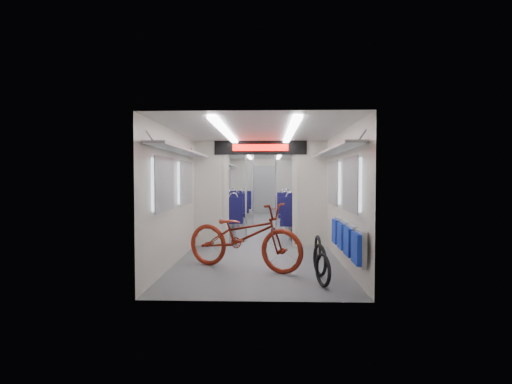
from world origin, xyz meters
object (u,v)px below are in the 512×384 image
flip_bench (347,239)px  seat_bay_far_left (237,205)px  seat_bay_near_right (297,213)px  stanchion_far_left (253,189)px  stanchion_far_right (275,189)px  bicycle (244,236)px  bike_hoop_c (318,249)px  seat_bay_near_left (228,212)px  stanchion_near_left (246,193)px  stanchion_near_right (276,192)px  bike_hoop_a (323,272)px  bike_hoop_b (320,262)px  seat_bay_far_right (290,206)px

flip_bench → seat_bay_far_left: (-2.29, 7.86, -0.03)m
flip_bench → seat_bay_near_right: seat_bay_near_right is taller
stanchion_far_left → stanchion_far_right: (0.70, 0.30, 0.00)m
bicycle → bike_hoop_c: 1.53m
seat_bay_near_left → seat_bay_near_right: seat_bay_near_right is taller
bike_hoop_c → seat_bay_near_left: 4.26m
stanchion_near_left → stanchion_far_left: same height
stanchion_near_right → stanchion_far_left: (-0.65, 2.99, 0.00)m
bicycle → stanchion_far_left: stanchion_far_left is taller
stanchion_near_left → seat_bay_near_right: bearing=43.2°
flip_bench → bike_hoop_a: size_ratio=4.39×
seat_bay_near_right → stanchion_near_left: (-1.29, -1.21, 0.58)m
seat_bay_far_left → seat_bay_near_right: bearing=-61.1°
seat_bay_far_left → stanchion_near_right: (1.28, -4.44, 0.60)m
bike_hoop_b → stanchion_far_left: stanchion_far_left is taller
seat_bay_far_right → stanchion_far_right: size_ratio=0.84×
bike_hoop_c → seat_bay_near_right: 3.31m
stanchion_far_right → bike_hoop_a: bearing=-85.8°
flip_bench → stanchion_near_left: bearing=117.6°
bike_hoop_b → stanchion_near_right: size_ratio=0.22×
flip_bench → seat_bay_far_left: bearing=106.2°
bicycle → stanchion_near_left: bearing=27.5°
bike_hoop_b → bike_hoop_a: bearing=-93.3°
bicycle → bike_hoop_b: 1.30m
bike_hoop_a → seat_bay_far_left: (-1.86, 8.44, 0.34)m
stanchion_far_right → bicycle: bearing=-95.7°
stanchion_near_right → flip_bench: bearing=-73.6°
seat_bay_near_right → seat_bay_far_right: size_ratio=1.19×
seat_bay_far_left → bike_hoop_a: bearing=-77.6°
bike_hoop_b → bike_hoop_c: size_ratio=1.08×
stanchion_far_right → bike_hoop_c: bearing=-83.0°
seat_bay_far_right → stanchion_far_right: stanchion_far_right is taller
seat_bay_near_right → stanchion_far_left: (-1.24, 1.95, 0.58)m
bike_hoop_b → stanchion_far_left: (-1.27, 6.39, 0.93)m
stanchion_near_left → seat_bay_far_left: bearing=97.2°
bicycle → seat_bay_near_left: size_ratio=0.96×
bike_hoop_a → stanchion_far_left: 7.16m
bicycle → stanchion_near_left: stanchion_near_left is taller
seat_bay_near_right → seat_bay_far_right: (0.00, 3.43, -0.05)m
bike_hoop_b → stanchion_far_right: 6.78m
bicycle → seat_bay_far_right: (1.16, 7.44, -0.02)m
stanchion_near_left → stanchion_near_right: bearing=13.2°
bicycle → seat_bay_far_left: (-0.71, 7.41, 0.00)m
seat_bay_far_left → seat_bay_far_right: 1.87m
bike_hoop_b → stanchion_far_right: bearing=94.8°
bicycle → bike_hoop_a: 1.58m
bicycle → seat_bay_near_right: seat_bay_near_right is taller
bicycle → stanchion_near_left: 2.87m
seat_bay_far_right → stanchion_far_left: (-1.24, -1.48, 0.63)m
bike_hoop_c → stanchion_near_right: size_ratio=0.20×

